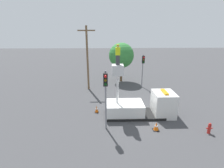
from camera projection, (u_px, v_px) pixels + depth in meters
ground_plane at (134, 115)px, 16.78m from camera, size 120.00×120.00×0.00m
bucket_truck at (141, 106)px, 16.52m from camera, size 6.50×2.36×4.94m
worker at (118, 55)px, 14.96m from camera, size 0.40×0.26×1.75m
traffic_light_pole at (106, 89)px, 13.40m from camera, size 0.34×0.57×4.95m
traffic_light_across at (143, 65)px, 23.81m from camera, size 0.34×0.57×4.60m
fire_hydrant at (209, 128)px, 13.78m from camera, size 0.48×0.24×0.91m
traffic_cone_rear at (97, 109)px, 17.27m from camera, size 0.40×0.40×0.72m
traffic_cone_curbside at (156, 127)px, 14.25m from camera, size 0.52×0.52×0.69m
tree_left_bg at (121, 56)px, 26.43m from camera, size 3.80×3.80×5.96m
utility_pole at (87, 56)px, 22.70m from camera, size 2.20×0.26×8.33m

